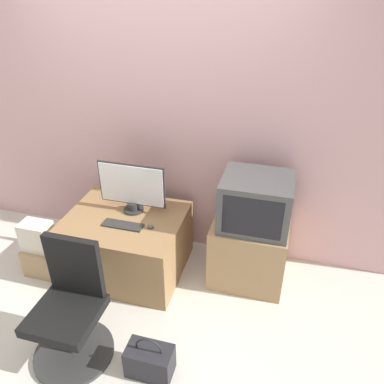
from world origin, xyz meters
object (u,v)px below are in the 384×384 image
crt_tv (256,202)px  office_chair (71,313)px  mouse (150,227)px  main_monitor (132,188)px  keyboard (123,225)px  cardboard_box_lower (43,259)px  handbag (150,361)px

crt_tv → office_chair: 1.56m
mouse → office_chair: bearing=-108.8°
main_monitor → mouse: 0.38m
crt_tv → main_monitor: bearing=-178.7°
keyboard → office_chair: size_ratio=0.38×
office_chair → cardboard_box_lower: size_ratio=3.15×
mouse → cardboard_box_lower: bearing=-170.3°
office_chair → main_monitor: bearing=87.6°
cardboard_box_lower → handbag: bearing=-28.3°
crt_tv → office_chair: (-1.08, -1.04, -0.43)m
cardboard_box_lower → office_chair: bearing=-42.5°
keyboard → handbag: 1.07m
mouse → handbag: bearing=-71.1°
keyboard → mouse: size_ratio=5.90×
main_monitor → crt_tv: (1.04, 0.02, 0.01)m
office_chair → handbag: bearing=-4.1°
main_monitor → office_chair: bearing=-92.4°
crt_tv → handbag: size_ratio=1.66×
main_monitor → cardboard_box_lower: (-0.74, -0.38, -0.64)m
main_monitor → crt_tv: size_ratio=1.09×
handbag → mouse: bearing=108.9°
cardboard_box_lower → handbag: size_ratio=0.85×
main_monitor → office_chair: 1.10m
main_monitor → handbag: size_ratio=1.81×
office_chair → cardboard_box_lower: 0.98m
crt_tv → handbag: (-0.51, -1.09, -0.67)m
crt_tv → mouse: bearing=-163.8°
main_monitor → keyboard: main_monitor is taller
main_monitor → crt_tv: crt_tv is taller
keyboard → mouse: mouse is taller
main_monitor → keyboard: (0.00, -0.24, -0.22)m
crt_tv → handbag: 1.37m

